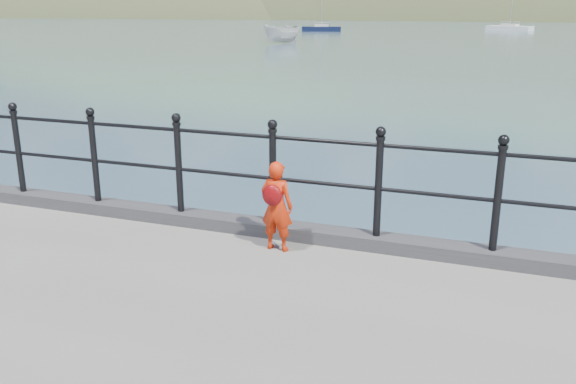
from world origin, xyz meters
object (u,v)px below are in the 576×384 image
at_px(launch_white, 282,34).
at_px(sailboat_left, 322,29).
at_px(sailboat_deep, 509,28).
at_px(railing, 224,161).
at_px(child, 276,205).

xyz_separation_m(launch_white, sailboat_left, (-4.83, 29.35, -0.57)).
distance_m(launch_white, sailboat_deep, 47.19).
distance_m(launch_white, sailboat_left, 29.75).
relative_size(railing, launch_white, 3.83).
bearing_deg(sailboat_left, railing, -85.48).
bearing_deg(sailboat_left, sailboat_deep, 14.94).
xyz_separation_m(railing, child, (0.80, -0.41, -0.32)).
distance_m(railing, sailboat_left, 85.42).
distance_m(sailboat_left, sailboat_deep, 28.83).
bearing_deg(child, sailboat_deep, -87.17).
height_order(child, sailboat_left, sailboat_left).
xyz_separation_m(child, sailboat_left, (-24.67, 82.41, -1.16)).
xyz_separation_m(child, launch_white, (-19.84, 53.06, -0.59)).
distance_m(child, launch_white, 56.65).
bearing_deg(child, sailboat_left, -69.85).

